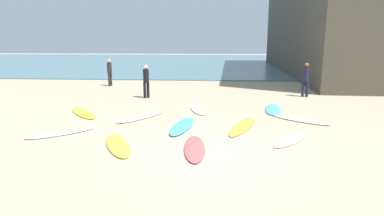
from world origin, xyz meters
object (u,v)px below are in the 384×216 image
Objects in this scene: surfboard_3 at (243,126)px; beachgoer_mid at (146,80)px; surfboard_4 at (195,148)px; surfboard_2 at (182,126)px; surfboard_5 at (61,133)px; surfboard_7 at (141,117)px; surfboard_8 at (118,145)px; surfboard_0 at (83,113)px; surfboard_9 at (198,110)px; beachgoer_near at (306,78)px; surfboard_10 at (273,109)px; beachgoer_far at (110,71)px; surfboard_6 at (301,120)px; surfboard_1 at (293,139)px.

beachgoer_mid is (-4.32, 5.18, 0.87)m from surfboard_3.
surfboard_2 is at bearing 99.49° from surfboard_4.
surfboard_5 is 2.96m from surfboard_7.
surfboard_8 reaches higher than surfboard_3.
surfboard_2 reaches higher than surfboard_0.
surfboard_7 is at bearing -128.63° from beachgoer_mid.
surfboard_7 is at bearing -49.97° from surfboard_0.
surfboard_9 is 6.44m from beachgoer_near.
surfboard_10 is (5.02, 4.92, 0.00)m from surfboard_8.
surfboard_7 is 1.42× the size of beachgoer_far.
surfboard_4 is at bearing -116.87° from beachgoer_mid.
surfboard_5 is at bearing 43.83° from beachgoer_near.
surfboard_6 is at bearing -118.61° from beachgoer_far.
surfboard_6 is 5.35m from beachgoer_near.
beachgoer_near is (7.28, 5.02, 0.92)m from surfboard_7.
surfboard_9 is at bearing 40.66° from beachgoer_near.
surfboard_5 is (0.43, -2.71, 0.00)m from surfboard_0.
surfboard_0 is 7.61m from surfboard_10.
surfboard_4 is at bearing -102.60° from surfboard_9.
surfboard_5 is (-4.17, 1.15, -0.01)m from surfboard_4.
surfboard_4 is 4.74m from surfboard_9.
beachgoer_far is at bearing -30.53° from surfboard_5.
surfboard_0 is at bearing -31.68° from surfboard_5.
beachgoer_near is at bearing 66.48° from surfboard_10.
surfboard_5 is at bearing -158.08° from beachgoer_far.
surfboard_9 reaches higher than surfboard_5.
surfboard_10 is (1.46, 2.75, 0.00)m from surfboard_3.
surfboard_4 reaches higher than surfboard_6.
surfboard_4 is (4.60, -3.87, 0.01)m from surfboard_0.
surfboard_6 is 1.08× the size of surfboard_9.
beachgoer_near reaches higher than surfboard_5.
beachgoer_mid is at bearing -52.39° from surfboard_5.
beachgoer_mid reaches higher than surfboard_3.
beachgoer_far is (-8.79, 10.49, 0.89)m from surfboard_1.
surfboard_9 is (-1.61, 2.44, 0.01)m from surfboard_3.
surfboard_3 is at bearing 65.02° from beachgoer_near.
surfboard_7 reaches higher than surfboard_6.
surfboard_6 is 6.53m from surfboard_8.
surfboard_3 is 1.17× the size of surfboard_10.
surfboard_0 is at bearing -162.73° from surfboard_1.
beachgoer_mid reaches higher than surfboard_10.
beachgoer_far reaches higher than surfboard_0.
surfboard_2 is 2.03m from surfboard_7.
surfboard_3 is (6.06, -1.57, -0.00)m from surfboard_0.
surfboard_0 is 1.14× the size of surfboard_5.
beachgoer_mid is at bearing 70.37° from surfboard_8.
surfboard_1 is 1.20× the size of beachgoer_near.
surfboard_8 is (0.09, -3.23, -0.01)m from surfboard_7.
surfboard_2 is at bearing -114.95° from surfboard_5.
beachgoer_far is (-3.92, 11.38, 0.89)m from surfboard_8.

